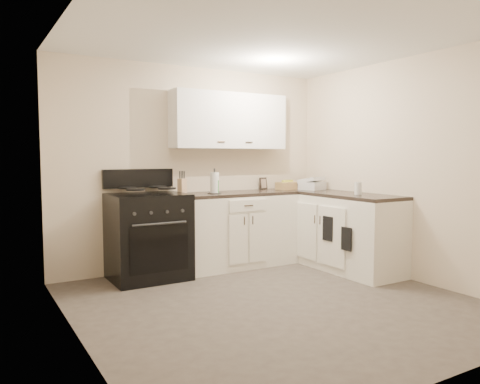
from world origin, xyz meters
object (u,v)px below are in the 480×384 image
stove (148,239)px  knife_block (182,186)px  wicker_basket (288,186)px  countertop_grill (312,186)px  paper_towel (215,183)px

stove → knife_block: bearing=11.0°
stove → wicker_basket: wicker_basket is taller
countertop_grill → paper_towel: bearing=159.3°
knife_block → wicker_basket: bearing=-22.3°
knife_block → countertop_grill: size_ratio=0.65×
stove → wicker_basket: 2.10m
stove → wicker_basket: (2.03, 0.08, 0.53)m
wicker_basket → paper_towel: bearing=-175.3°
paper_towel → wicker_basket: bearing=4.7°
knife_block → countertop_grill: knife_block is taller
knife_block → paper_towel: (0.38, -0.11, 0.03)m
stove → countertop_grill: 2.35m
paper_towel → countertop_grill: paper_towel is taller
stove → paper_towel: bearing=-1.1°
stove → knife_block: (0.47, 0.09, 0.57)m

